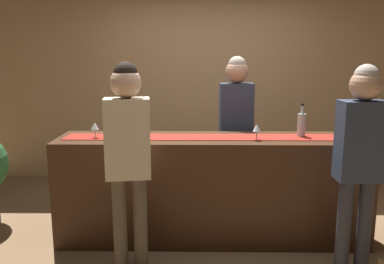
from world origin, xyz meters
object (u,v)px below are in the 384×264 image
(wine_glass_far_end, at_px, (144,124))
(bartender, at_px, (236,119))
(wine_bottle_green, at_px, (355,126))
(customer_sipping, at_px, (360,149))
(wine_glass_mid_counter, at_px, (257,128))
(wine_bottle_clear, at_px, (301,124))
(wine_glass_near_customer, at_px, (95,127))
(customer_browsing, at_px, (128,146))

(wine_glass_far_end, height_order, bartender, bartender)
(wine_bottle_green, bearing_deg, customer_sipping, -106.57)
(wine_glass_mid_counter, height_order, wine_glass_far_end, same)
(wine_bottle_clear, relative_size, wine_glass_near_customer, 2.10)
(wine_glass_far_end, distance_m, bartender, 1.03)
(customer_sipping, xyz_separation_m, customer_browsing, (-1.75, 0.02, 0.01))
(wine_glass_mid_counter, relative_size, customer_browsing, 0.09)
(customer_sipping, distance_m, customer_browsing, 1.75)
(wine_bottle_clear, bearing_deg, wine_glass_mid_counter, -158.93)
(wine_glass_far_end, bearing_deg, wine_glass_mid_counter, -10.13)
(wine_glass_mid_counter, bearing_deg, customer_browsing, -155.82)
(wine_glass_near_customer, bearing_deg, customer_sipping, -14.53)
(wine_glass_near_customer, distance_m, customer_sipping, 2.21)
(wine_bottle_green, relative_size, customer_sipping, 0.19)
(wine_bottle_green, bearing_deg, wine_bottle_clear, 167.53)
(wine_bottle_clear, distance_m, bartender, 0.76)
(wine_glass_near_customer, height_order, customer_sipping, customer_sipping)
(wine_glass_mid_counter, relative_size, customer_sipping, 0.09)
(wine_glass_near_customer, bearing_deg, wine_glass_mid_counter, -2.66)
(wine_bottle_green, height_order, wine_glass_near_customer, wine_bottle_green)
(bartender, height_order, customer_browsing, bartender)
(wine_glass_mid_counter, xyz_separation_m, wine_glass_far_end, (-1.01, 0.18, 0.00))
(wine_bottle_clear, relative_size, wine_glass_mid_counter, 2.10)
(wine_bottle_clear, height_order, wine_glass_near_customer, wine_bottle_clear)
(customer_sipping, bearing_deg, wine_glass_mid_counter, 143.45)
(wine_bottle_green, bearing_deg, wine_glass_far_end, 176.57)
(wine_bottle_green, xyz_separation_m, wine_glass_near_customer, (-2.30, -0.00, -0.01))
(wine_bottle_clear, bearing_deg, wine_bottle_green, -12.47)
(wine_bottle_clear, height_order, wine_glass_far_end, wine_bottle_clear)
(bartender, bearing_deg, wine_glass_mid_counter, 96.76)
(wine_bottle_green, relative_size, bartender, 0.18)
(wine_glass_near_customer, xyz_separation_m, bartender, (1.32, 0.63, -0.03))
(wine_bottle_green, distance_m, wine_glass_near_customer, 2.30)
(wine_bottle_green, distance_m, customer_sipping, 0.58)
(wine_glass_mid_counter, height_order, customer_sipping, customer_sipping)
(wine_glass_near_customer, relative_size, wine_glass_far_end, 1.00)
(wine_glass_near_customer, relative_size, customer_sipping, 0.09)
(wine_bottle_green, distance_m, bartender, 1.17)
(wine_bottle_clear, bearing_deg, wine_glass_near_customer, -176.95)
(wine_glass_near_customer, bearing_deg, wine_bottle_green, 0.02)
(customer_sipping, bearing_deg, wine_bottle_clear, 111.09)
(bartender, distance_m, customer_sipping, 1.44)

